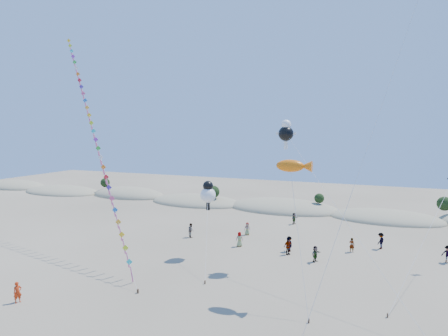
% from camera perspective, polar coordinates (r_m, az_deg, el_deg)
% --- Properties ---
extents(dune_ridge, '(145.30, 11.49, 5.57)m').
position_cam_1_polar(dune_ridge, '(64.08, 9.82, -6.18)').
color(dune_ridge, gray).
rests_on(dune_ridge, ground).
extents(kite_train, '(25.24, 19.26, 26.95)m').
position_cam_1_polar(kite_train, '(46.38, -19.50, 6.19)').
color(kite_train, '#3F2D1E').
rests_on(kite_train, ground).
extents(fish_kite, '(3.56, 4.63, 11.02)m').
position_cam_1_polar(fish_kite, '(29.92, 10.62, 0.26)').
color(fish_kite, '#3F2D1E').
rests_on(fish_kite, ground).
extents(cartoon_kite_low, '(3.75, 7.88, 8.03)m').
position_cam_1_polar(cartoon_kite_low, '(39.53, -2.45, -3.86)').
color(cartoon_kite_low, '#3F2D1E').
rests_on(cartoon_kite_low, ground).
extents(cartoon_kite_high, '(13.23, 13.00, 14.35)m').
position_cam_1_polar(cartoon_kite_high, '(37.28, 9.46, 5.41)').
color(cartoon_kite_high, '#3F2D1E').
rests_on(cartoon_kite_high, ground).
extents(dark_kite, '(6.38, 13.66, 9.21)m').
position_cam_1_polar(dark_kite, '(39.06, 30.05, -5.11)').
color(dark_kite, '#3F2D1E').
rests_on(dark_kite, ground).
extents(flyer_foreground, '(0.60, 0.71, 1.64)m').
position_cam_1_polar(flyer_foreground, '(34.46, -28.94, -16.24)').
color(flyer_foreground, red).
rests_on(flyer_foreground, ground).
extents(beachgoers, '(29.30, 15.98, 1.83)m').
position_cam_1_polar(beachgoers, '(44.65, 12.85, -10.57)').
color(beachgoers, slate).
rests_on(beachgoers, ground).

